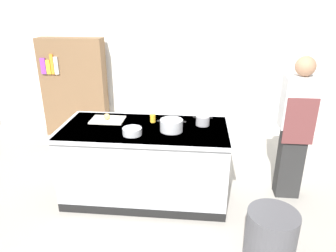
{
  "coord_description": "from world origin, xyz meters",
  "views": [
    {
      "loc": [
        0.59,
        -3.31,
        2.27
      ],
      "look_at": [
        0.25,
        0.2,
        0.85
      ],
      "focal_mm": 33.5,
      "sensor_mm": 36.0,
      "label": 1
    }
  ],
  "objects": [
    {
      "name": "ground_plane",
      "position": [
        0.0,
        0.0,
        0.0
      ],
      "size": [
        10.0,
        10.0,
        0.0
      ],
      "primitive_type": "plane",
      "color": "#9E9991"
    },
    {
      "name": "back_wall",
      "position": [
        0.0,
        2.1,
        1.5
      ],
      "size": [
        6.4,
        0.12,
        3.0
      ],
      "primitive_type": "cube",
      "color": "white",
      "rests_on": "ground_plane"
    },
    {
      "name": "person_chef",
      "position": [
        1.74,
        0.17,
        0.91
      ],
      "size": [
        0.38,
        0.25,
        1.72
      ],
      "rotation": [
        0.0,
        0.0,
        1.54
      ],
      "color": "#282828",
      "rests_on": "ground_plane"
    },
    {
      "name": "stock_pot",
      "position": [
        0.31,
        -0.06,
        0.97
      ],
      "size": [
        0.32,
        0.26,
        0.13
      ],
      "color": "#B7BABF",
      "rests_on": "counter_island"
    },
    {
      "name": "trash_bin",
      "position": [
        1.3,
        -0.98,
        0.27
      ],
      "size": [
        0.46,
        0.46,
        0.54
      ],
      "primitive_type": "cylinder",
      "color": "#4C4C51",
      "rests_on": "ground_plane"
    },
    {
      "name": "mixing_bowl",
      "position": [
        -0.1,
        -0.21,
        0.94
      ],
      "size": [
        0.21,
        0.21,
        0.08
      ],
      "primitive_type": "cylinder",
      "color": "#B7BABF",
      "rests_on": "counter_island"
    },
    {
      "name": "cutting_board",
      "position": [
        -0.49,
        0.18,
        0.91
      ],
      "size": [
        0.4,
        0.28,
        0.02
      ],
      "primitive_type": "cube",
      "color": "silver",
      "rests_on": "counter_island"
    },
    {
      "name": "counter_island",
      "position": [
        0.0,
        -0.0,
        0.47
      ],
      "size": [
        1.98,
        0.98,
        0.9
      ],
      "color": "#B7BABF",
      "rests_on": "ground_plane"
    },
    {
      "name": "sauce_pan",
      "position": [
        0.66,
        0.15,
        0.96
      ],
      "size": [
        0.23,
        0.16,
        0.11
      ],
      "color": "#99999E",
      "rests_on": "counter_island"
    },
    {
      "name": "juice_cup",
      "position": [
        0.07,
        0.19,
        0.95
      ],
      "size": [
        0.07,
        0.07,
        0.1
      ],
      "primitive_type": "cylinder",
      "color": "yellow",
      "rests_on": "counter_island"
    },
    {
      "name": "bookshelf",
      "position": [
        -1.54,
        1.8,
        0.85
      ],
      "size": [
        1.1,
        0.31,
        1.7
      ],
      "color": "brown",
      "rests_on": "ground_plane"
    },
    {
      "name": "onion",
      "position": [
        -0.49,
        0.16,
        0.96
      ],
      "size": [
        0.08,
        0.08,
        0.08
      ],
      "primitive_type": "sphere",
      "color": "tan",
      "rests_on": "cutting_board"
    }
  ]
}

